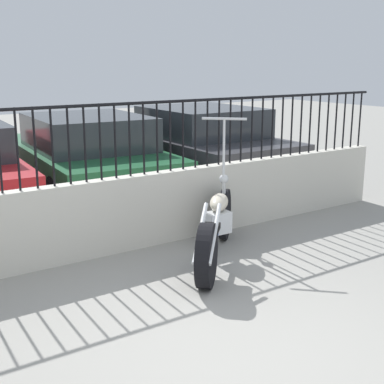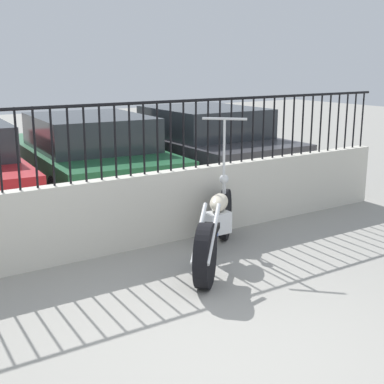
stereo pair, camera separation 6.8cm
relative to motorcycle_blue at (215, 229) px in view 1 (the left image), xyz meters
name	(u,v)px [view 1 (the left image)]	position (x,y,z in m)	size (l,w,h in m)	color
ground_plane	(239,354)	(-0.97, -1.61, -0.39)	(40.00, 40.00, 0.00)	gray
low_wall	(96,219)	(-0.97, 0.95, 0.05)	(9.03, 0.18, 0.87)	beige
fence_railing	(92,131)	(-0.97, 0.95, 1.04)	(9.03, 0.04, 0.84)	black
motorcycle_blue	(215,229)	(0.00, 0.00, 0.00)	(1.56, 1.59, 1.53)	black
car_green	(86,155)	(0.10, 3.71, 0.28)	(2.18, 4.40, 1.32)	black
car_dark_grey	(197,144)	(2.20, 3.53, 0.30)	(1.98, 4.15, 1.36)	black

